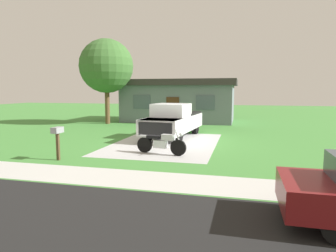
% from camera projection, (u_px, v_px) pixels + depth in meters
% --- Properties ---
extents(ground_plane, '(80.00, 80.00, 0.00)m').
position_uv_depth(ground_plane, '(165.00, 143.00, 14.89)').
color(ground_plane, '#45873A').
extents(driveway_pad, '(5.00, 7.44, 0.01)m').
position_uv_depth(driveway_pad, '(165.00, 143.00, 14.89)').
color(driveway_pad, '#B7B7B7').
rests_on(driveway_pad, ground).
extents(sidewalk_strip, '(36.00, 1.80, 0.01)m').
position_uv_depth(sidewalk_strip, '(116.00, 177.00, 9.11)').
color(sidewalk_strip, beige).
rests_on(sidewalk_strip, ground).
extents(motorcycle, '(2.19, 0.78, 1.09)m').
position_uv_depth(motorcycle, '(161.00, 143.00, 12.38)').
color(motorcycle, black).
rests_on(motorcycle, ground).
extents(pickup_truck, '(2.51, 5.78, 1.90)m').
position_uv_depth(pickup_truck, '(174.00, 120.00, 16.85)').
color(pickup_truck, black).
rests_on(pickup_truck, ground).
extents(mailbox, '(0.26, 0.48, 1.26)m').
position_uv_depth(mailbox, '(57.00, 135.00, 11.24)').
color(mailbox, '#4C3823').
rests_on(mailbox, ground).
extents(shade_tree, '(4.14, 4.14, 6.55)m').
position_uv_depth(shade_tree, '(106.00, 66.00, 23.11)').
color(shade_tree, brown).
rests_on(shade_tree, ground).
extents(neighbor_house, '(9.60, 5.60, 3.50)m').
position_uv_depth(neighbor_house, '(179.00, 100.00, 25.63)').
color(neighbor_house, slate).
rests_on(neighbor_house, ground).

